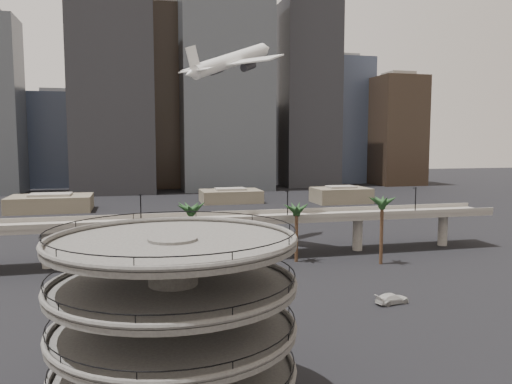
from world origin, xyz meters
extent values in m
plane|color=black|center=(0.00, 0.00, 0.00)|extent=(700.00, 700.00, 0.00)
cylinder|color=#474442|center=(-13.00, -4.00, 8.00)|extent=(4.40, 4.40, 16.50)
cylinder|color=#474442|center=(-13.00, -4.00, 3.77)|extent=(22.00, 22.00, 0.45)
torus|color=#474442|center=(-13.00, -4.00, 4.25)|extent=(22.20, 22.20, 0.50)
torus|color=black|center=(-13.00, -4.00, 5.05)|extent=(21.80, 21.80, 0.10)
cylinder|color=#474442|center=(-13.00, -4.00, 7.78)|extent=(22.00, 22.00, 0.45)
torus|color=#474442|center=(-13.00, -4.00, 8.25)|extent=(22.20, 22.20, 0.50)
torus|color=black|center=(-13.00, -4.00, 9.05)|extent=(21.80, 21.80, 0.10)
cylinder|color=#474442|center=(-13.00, -4.00, 11.78)|extent=(22.00, 22.00, 0.45)
torus|color=#474442|center=(-13.00, -4.00, 12.25)|extent=(22.20, 22.20, 0.50)
torus|color=black|center=(-13.00, -4.00, 13.05)|extent=(21.80, 21.80, 0.10)
cylinder|color=#474442|center=(-13.00, -4.00, 15.78)|extent=(22.00, 22.00, 0.45)
torus|color=#474442|center=(-13.00, -4.00, 16.25)|extent=(22.20, 22.20, 0.50)
torus|color=black|center=(-13.00, -4.00, 17.05)|extent=(21.80, 21.80, 0.10)
cube|color=slate|center=(0.00, 55.00, 8.00)|extent=(130.00, 9.00, 0.90)
cube|color=slate|center=(0.00, 50.50, 8.90)|extent=(130.00, 0.30, 1.00)
cube|color=slate|center=(0.00, 59.50, 8.90)|extent=(130.00, 0.30, 1.00)
cylinder|color=slate|center=(-33.00, 55.00, 3.80)|extent=(2.20, 2.20, 8.00)
cylinder|color=slate|center=(-11.00, 55.00, 3.80)|extent=(2.20, 2.20, 8.00)
cylinder|color=slate|center=(11.00, 55.00, 3.80)|extent=(2.20, 2.20, 8.00)
cylinder|color=slate|center=(33.00, 55.00, 3.80)|extent=(2.20, 2.20, 8.00)
cylinder|color=slate|center=(55.00, 55.00, 3.80)|extent=(2.20, 2.20, 8.00)
cylinder|color=black|center=(-15.00, 51.00, 11.50)|extent=(0.24, 0.24, 6.00)
cylinder|color=black|center=(15.00, 51.00, 11.50)|extent=(0.24, 0.24, 6.00)
cylinder|color=black|center=(45.00, 51.00, 11.50)|extent=(0.24, 0.24, 6.00)
cylinder|color=#472F1E|center=(-6.00, 44.00, 6.08)|extent=(0.70, 0.70, 12.15)
ellipsoid|color=#1C3D1B|center=(-6.00, 44.00, 12.55)|extent=(4.40, 4.40, 2.00)
cylinder|color=#472F1E|center=(16.00, 48.00, 5.40)|extent=(0.70, 0.70, 10.80)
ellipsoid|color=#1C3D1B|center=(16.00, 48.00, 11.20)|extent=(4.40, 4.40, 2.00)
cylinder|color=#472F1E|center=(32.00, 42.00, 6.30)|extent=(0.70, 0.70, 12.60)
ellipsoid|color=#1C3D1B|center=(32.00, 42.00, 13.00)|extent=(4.40, 4.40, 2.00)
cube|color=brown|center=(-45.00, 140.00, 2.75)|extent=(28.00, 18.00, 5.50)
cube|color=slate|center=(-45.00, 140.00, 5.90)|extent=(14.00, 9.00, 0.80)
cube|color=brown|center=(22.00, 150.00, 2.50)|extent=(24.00, 16.00, 5.00)
cube|color=slate|center=(22.00, 150.00, 5.40)|extent=(12.00, 8.00, 0.80)
cube|color=brown|center=(65.00, 138.00, 3.00)|extent=(22.00, 15.00, 6.00)
cube|color=slate|center=(65.00, 138.00, 6.40)|extent=(11.00, 7.50, 0.80)
cube|color=#3B455B|center=(-55.00, 245.00, 25.20)|extent=(30.00, 30.00, 50.40)
cube|color=slate|center=(-55.00, 245.00, 51.60)|extent=(16.50, 16.50, 2.40)
cube|color=black|center=(-25.00, 200.00, 57.75)|extent=(38.00, 30.00, 115.49)
cube|color=black|center=(5.00, 225.00, 47.25)|extent=(28.00, 26.00, 94.49)
cube|color=slate|center=(5.00, 225.00, 95.69)|extent=(15.40, 14.30, 2.40)
cube|color=#42484E|center=(30.00, 205.00, 63.00)|extent=(45.00, 32.00, 125.99)
cube|color=gray|center=(55.00, 240.00, 22.05)|extent=(24.00, 24.00, 44.10)
cube|color=slate|center=(55.00, 240.00, 45.30)|extent=(13.20, 13.20, 2.40)
cube|color=black|center=(78.00, 215.00, 49.87)|extent=(30.00, 28.00, 99.74)
cube|color=#3B455B|center=(105.00, 235.00, 36.75)|extent=(34.00, 30.00, 73.49)
cube|color=slate|center=(105.00, 235.00, 74.69)|extent=(18.70, 16.50, 2.40)
cube|color=black|center=(130.00, 210.00, 30.45)|extent=(26.00, 26.00, 60.90)
cube|color=slate|center=(130.00, 210.00, 62.10)|extent=(14.30, 14.30, 2.40)
cube|color=gray|center=(18.00, 260.00, 19.95)|extent=(22.00, 22.00, 39.90)
cube|color=slate|center=(18.00, 260.00, 41.10)|extent=(12.10, 12.10, 2.40)
cylinder|color=silver|center=(6.75, 69.30, 43.69)|extent=(21.85, 17.99, 11.22)
cone|color=silver|center=(17.28, 77.48, 48.19)|extent=(5.21, 5.07, 4.11)
cone|color=silver|center=(-3.78, 61.13, 39.20)|extent=(4.89, 4.71, 3.77)
cube|color=silver|center=(6.21, 68.88, 42.89)|extent=(21.19, 25.00, 2.19)
cube|color=silver|center=(-2.51, 62.11, 40.12)|extent=(7.25, 8.48, 0.91)
cube|color=silver|center=(-3.15, 61.62, 42.53)|extent=(3.63, 2.92, 5.66)
cylinder|color=#26262B|center=(3.81, 73.34, 41.83)|extent=(4.42, 4.00, 2.94)
cylinder|color=#26262B|center=(9.93, 65.45, 41.83)|extent=(4.42, 4.00, 2.94)
imported|color=#B3191F|center=(-6.78, 19.13, 0.76)|extent=(4.51, 1.92, 1.52)
imported|color=black|center=(2.02, 22.99, 0.84)|extent=(5.18, 2.03, 1.68)
imported|color=silver|center=(21.75, 19.03, 0.79)|extent=(5.75, 3.17, 1.58)
camera|label=1|loc=(-16.24, -48.00, 24.77)|focal=35.00mm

